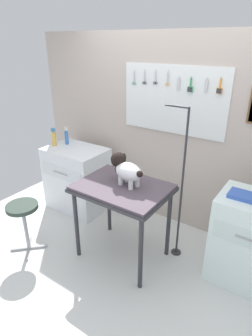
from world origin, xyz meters
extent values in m
cube|color=silver|center=(0.00, 0.00, -0.02)|extent=(4.40, 4.00, 0.04)
cube|color=#BFB0A4|center=(0.00, 1.28, 1.15)|extent=(4.00, 0.06, 2.30)
cube|color=white|center=(0.02, 1.24, 1.57)|extent=(1.27, 0.02, 0.76)
cylinder|color=gray|center=(-0.49, 1.23, 1.86)|extent=(0.01, 0.02, 0.01)
cube|color=silver|center=(-0.50, 1.22, 1.79)|extent=(0.01, 0.00, 0.11)
cube|color=silver|center=(-0.49, 1.22, 1.79)|extent=(0.01, 0.00, 0.11)
torus|color=#3F9460|center=(-0.51, 1.22, 1.72)|extent=(0.03, 0.01, 0.03)
torus|color=#3F9460|center=(-0.48, 1.22, 1.72)|extent=(0.03, 0.01, 0.03)
cylinder|color=gray|center=(-0.35, 1.23, 1.88)|extent=(0.01, 0.02, 0.01)
cube|color=silver|center=(-0.35, 1.22, 1.81)|extent=(0.01, 0.00, 0.11)
cube|color=silver|center=(-0.34, 1.22, 1.81)|extent=(0.01, 0.00, 0.11)
torus|color=black|center=(-0.36, 1.22, 1.73)|extent=(0.03, 0.01, 0.03)
torus|color=black|center=(-0.34, 1.22, 1.73)|extent=(0.03, 0.01, 0.03)
cylinder|color=gray|center=(-0.20, 1.23, 1.89)|extent=(0.01, 0.02, 0.01)
cube|color=silver|center=(-0.21, 1.22, 1.82)|extent=(0.01, 0.00, 0.11)
cube|color=silver|center=(-0.20, 1.22, 1.82)|extent=(0.01, 0.00, 0.11)
torus|color=black|center=(-0.22, 1.22, 1.74)|extent=(0.03, 0.01, 0.03)
torus|color=black|center=(-0.19, 1.22, 1.74)|extent=(0.03, 0.01, 0.03)
cylinder|color=gray|center=(-0.05, 1.23, 1.88)|extent=(0.01, 0.02, 0.01)
cube|color=silver|center=(-0.06, 1.22, 1.81)|extent=(0.01, 0.00, 0.11)
cube|color=silver|center=(-0.05, 1.22, 1.81)|extent=(0.01, 0.00, 0.11)
torus|color=gold|center=(-0.06, 1.22, 1.74)|extent=(0.03, 0.01, 0.03)
torus|color=gold|center=(-0.04, 1.22, 1.74)|extent=(0.03, 0.01, 0.03)
cylinder|color=gray|center=(0.08, 1.23, 1.83)|extent=(0.01, 0.02, 0.01)
cube|color=silver|center=(0.08, 1.22, 1.75)|extent=(0.03, 0.01, 0.13)
cylinder|color=gray|center=(0.22, 1.23, 1.84)|extent=(0.01, 0.02, 0.01)
cylinder|color=#3A9158|center=(0.22, 1.22, 1.78)|extent=(0.02, 0.02, 0.09)
cube|color=#3A9158|center=(0.22, 1.22, 1.71)|extent=(0.06, 0.02, 0.06)
cube|color=#333338|center=(0.22, 1.21, 1.71)|extent=(0.05, 0.01, 0.05)
cylinder|color=gray|center=(0.39, 1.23, 1.83)|extent=(0.01, 0.02, 0.01)
cube|color=silver|center=(0.39, 1.22, 1.76)|extent=(0.03, 0.01, 0.13)
cylinder|color=gray|center=(0.53, 1.23, 1.85)|extent=(0.01, 0.02, 0.01)
cylinder|color=orange|center=(0.53, 1.22, 1.80)|extent=(0.02, 0.02, 0.09)
cube|color=orange|center=(0.53, 1.22, 1.72)|extent=(0.06, 0.02, 0.06)
cube|color=#333338|center=(0.53, 1.21, 1.72)|extent=(0.05, 0.01, 0.05)
cylinder|color=#2D2D33|center=(-0.43, 0.04, 0.40)|extent=(0.04, 0.04, 0.80)
cylinder|color=#2D2D33|center=(0.37, 0.04, 0.40)|extent=(0.04, 0.04, 0.80)
cylinder|color=#2D2D33|center=(-0.43, 0.60, 0.40)|extent=(0.04, 0.04, 0.80)
cylinder|color=#2D2D33|center=(0.37, 0.60, 0.40)|extent=(0.04, 0.04, 0.80)
cube|color=#2D2D33|center=(-0.03, 0.32, 0.82)|extent=(0.92, 0.68, 0.03)
cube|color=#50444E|center=(-0.03, 0.32, 0.85)|extent=(0.89, 0.66, 0.03)
cylinder|color=#2D2D33|center=(0.45, 0.68, 0.01)|extent=(0.11, 0.11, 0.01)
cylinder|color=#2D2D33|center=(0.45, 0.68, 0.82)|extent=(0.02, 0.02, 1.65)
cylinder|color=#2D2D33|center=(0.33, 0.68, 1.64)|extent=(0.24, 0.02, 0.02)
cylinder|color=white|center=(-0.06, 0.33, 0.92)|extent=(0.05, 0.05, 0.10)
cylinder|color=white|center=(-0.05, 0.42, 0.92)|extent=(0.05, 0.05, 0.10)
cylinder|color=white|center=(0.08, 0.31, 0.92)|extent=(0.05, 0.05, 0.10)
cylinder|color=white|center=(0.10, 0.40, 0.92)|extent=(0.05, 0.05, 0.10)
ellipsoid|color=white|center=(0.01, 0.37, 1.02)|extent=(0.34, 0.25, 0.17)
ellipsoid|color=black|center=(-0.09, 0.39, 1.01)|extent=(0.13, 0.15, 0.10)
sphere|color=black|center=(-0.13, 0.39, 1.10)|extent=(0.15, 0.15, 0.15)
ellipsoid|color=white|center=(-0.20, 0.41, 1.08)|extent=(0.08, 0.07, 0.05)
sphere|color=black|center=(-0.23, 0.41, 1.08)|extent=(0.02, 0.02, 0.02)
ellipsoid|color=black|center=(-0.13, 0.33, 1.11)|extent=(0.05, 0.04, 0.08)
ellipsoid|color=black|center=(-0.10, 0.45, 1.11)|extent=(0.05, 0.04, 0.08)
sphere|color=black|center=(0.15, 0.34, 1.04)|extent=(0.07, 0.07, 0.07)
cube|color=white|center=(-1.14, 0.80, 0.44)|extent=(0.80, 0.56, 0.88)
cube|color=silver|center=(-1.14, 0.52, 0.63)|extent=(0.70, 0.01, 0.18)
cylinder|color=#99999E|center=(-1.14, 0.51, 0.63)|extent=(0.24, 0.02, 0.02)
cube|color=white|center=(1.16, 0.74, 0.45)|extent=(0.68, 0.52, 0.90)
cube|color=silver|center=(1.16, 0.47, 0.65)|extent=(0.60, 0.01, 0.18)
cylinder|color=#99999E|center=(1.16, 0.46, 0.65)|extent=(0.20, 0.02, 0.02)
cylinder|color=#9E9EA3|center=(-0.97, -0.22, 0.27)|extent=(0.04, 0.04, 0.54)
cube|color=#9E9EA3|center=(-0.90, -0.14, 0.01)|extent=(0.16, 0.16, 0.02)
cube|color=#9E9EA3|center=(-1.04, -0.14, 0.01)|extent=(0.16, 0.16, 0.02)
cube|color=#9E9EA3|center=(-1.04, -0.29, 0.01)|extent=(0.16, 0.16, 0.02)
cube|color=#9E9EA3|center=(-0.90, -0.29, 0.01)|extent=(0.16, 0.16, 0.02)
cylinder|color=#303F36|center=(-0.97, -0.22, 0.57)|extent=(0.34, 0.34, 0.04)
cylinder|color=#3777C5|center=(-1.36, 0.88, 0.97)|extent=(0.05, 0.05, 0.18)
cylinder|color=#3777C5|center=(-1.36, 0.88, 1.07)|extent=(0.02, 0.02, 0.02)
cube|color=silver|center=(-1.36, 0.88, 1.10)|extent=(0.04, 0.03, 0.04)
cylinder|color=gold|center=(-1.46, 0.74, 0.97)|extent=(0.06, 0.06, 0.18)
cylinder|color=gold|center=(-1.46, 0.74, 1.07)|extent=(0.03, 0.03, 0.02)
cube|color=teal|center=(-1.46, 0.74, 1.10)|extent=(0.05, 0.03, 0.04)
cube|color=blue|center=(1.02, 0.70, 0.92)|extent=(0.24, 0.18, 0.04)
camera|label=1|loc=(1.41, -1.71, 2.19)|focal=30.28mm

